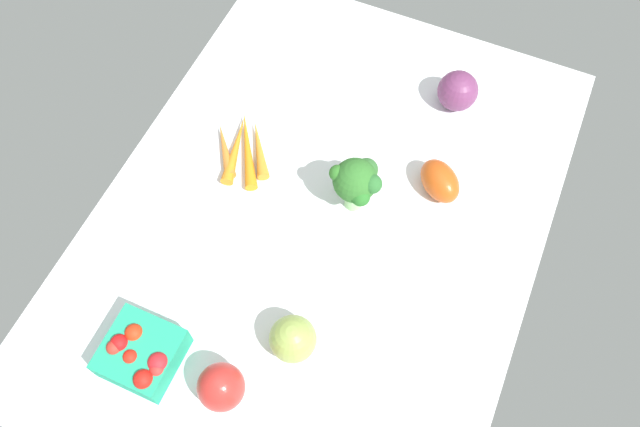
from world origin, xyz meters
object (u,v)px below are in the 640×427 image
at_px(roma_tomato, 440,181).
at_px(broccoli_head, 357,181).
at_px(red_onion_near_basket, 458,91).
at_px(heirloom_tomato_green, 293,339).
at_px(bell_pepper_red, 221,387).
at_px(carrot_bunch, 242,149).
at_px(berry_basket, 141,354).

bearing_deg(roma_tomato, broccoli_head, 75.02).
distance_m(red_onion_near_basket, heirloom_tomato_green, 0.57).
distance_m(red_onion_near_basket, roma_tomato, 0.20).
height_order(bell_pepper_red, roma_tomato, bell_pepper_red).
xyz_separation_m(red_onion_near_basket, heirloom_tomato_green, (-0.57, 0.09, -0.00)).
relative_size(red_onion_near_basket, heirloom_tomato_green, 1.04).
bearing_deg(heirloom_tomato_green, carrot_bunch, 39.09).
bearing_deg(berry_basket, heirloom_tomato_green, -60.99).
bearing_deg(broccoli_head, roma_tomato, -55.28).
bearing_deg(roma_tomato, berry_basket, 96.46).
relative_size(heirloom_tomato_green, roma_tomato, 0.84).
bearing_deg(berry_basket, broccoli_head, -26.51).
bearing_deg(carrot_bunch, berry_basket, -174.91).
distance_m(bell_pepper_red, carrot_bunch, 0.45).
bearing_deg(red_onion_near_basket, roma_tomato, -170.70).
height_order(red_onion_near_basket, broccoli_head, broccoli_head).
height_order(red_onion_near_basket, roma_tomato, red_onion_near_basket).
bearing_deg(broccoli_head, carrot_bunch, 85.62).
distance_m(roma_tomato, berry_basket, 0.58).
distance_m(roma_tomato, broccoli_head, 0.16).
xyz_separation_m(red_onion_near_basket, broccoli_head, (-0.29, 0.09, 0.04)).
bearing_deg(broccoli_head, red_onion_near_basket, -18.20).
xyz_separation_m(carrot_bunch, heirloom_tomato_green, (-0.30, -0.24, 0.03)).
xyz_separation_m(heirloom_tomato_green, berry_basket, (-0.11, 0.21, -0.01)).
height_order(carrot_bunch, heirloom_tomato_green, heirloom_tomato_green).
relative_size(carrot_bunch, heirloom_tomato_green, 2.16).
height_order(heirloom_tomato_green, berry_basket, heirloom_tomato_green).
xyz_separation_m(bell_pepper_red, carrot_bunch, (0.41, 0.18, -0.03)).
bearing_deg(red_onion_near_basket, carrot_bunch, 129.28).
bearing_deg(bell_pepper_red, berry_basket, 91.22).
bearing_deg(broccoli_head, berry_basket, 153.49).
distance_m(heirloom_tomato_green, roma_tomato, 0.39).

